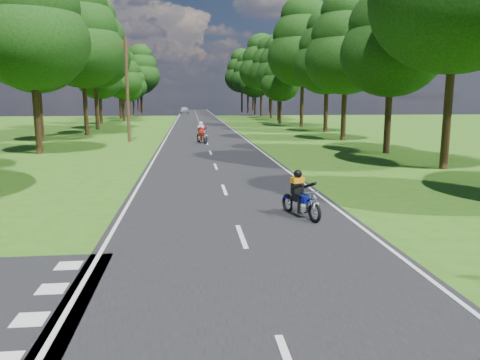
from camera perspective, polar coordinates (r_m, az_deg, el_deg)
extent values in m
plane|color=#2F6216|center=(9.97, 1.46, -10.31)|extent=(160.00, 160.00, 0.00)
cube|color=black|center=(59.38, -4.88, 6.72)|extent=(7.00, 140.00, 0.02)
cube|color=silver|center=(11.84, 0.19, -6.84)|extent=(0.12, 2.00, 0.01)
cube|color=silver|center=(17.65, -1.92, -1.19)|extent=(0.12, 2.00, 0.01)
cube|color=silver|center=(23.55, -2.98, 1.66)|extent=(0.12, 2.00, 0.01)
cube|color=silver|center=(29.49, -3.61, 3.36)|extent=(0.12, 2.00, 0.01)
cube|color=silver|center=(35.45, -4.04, 4.49)|extent=(0.12, 2.00, 0.01)
cube|color=silver|center=(41.42, -4.34, 5.29)|extent=(0.12, 2.00, 0.01)
cube|color=silver|center=(47.40, -4.56, 5.89)|extent=(0.12, 2.00, 0.01)
cube|color=silver|center=(53.39, -4.74, 6.36)|extent=(0.12, 2.00, 0.01)
cube|color=silver|center=(59.38, -4.88, 6.73)|extent=(0.12, 2.00, 0.01)
cube|color=silver|center=(65.37, -4.99, 7.03)|extent=(0.12, 2.00, 0.01)
cube|color=silver|center=(71.36, -5.09, 7.29)|extent=(0.12, 2.00, 0.01)
cube|color=silver|center=(77.35, -5.17, 7.50)|extent=(0.12, 2.00, 0.01)
cube|color=silver|center=(83.34, -5.24, 7.68)|extent=(0.12, 2.00, 0.01)
cube|color=silver|center=(89.34, -5.30, 7.84)|extent=(0.12, 2.00, 0.01)
cube|color=silver|center=(95.33, -5.35, 7.98)|extent=(0.12, 2.00, 0.01)
cube|color=silver|center=(101.33, -5.40, 8.10)|extent=(0.12, 2.00, 0.01)
cube|color=silver|center=(107.32, -5.44, 8.21)|extent=(0.12, 2.00, 0.01)
cube|color=silver|center=(113.32, -5.48, 8.31)|extent=(0.12, 2.00, 0.01)
cube|color=silver|center=(119.32, -5.51, 8.39)|extent=(0.12, 2.00, 0.01)
cube|color=silver|center=(125.32, -5.54, 8.47)|extent=(0.12, 2.00, 0.01)
cube|color=silver|center=(59.40, -8.08, 6.67)|extent=(0.10, 140.00, 0.01)
cube|color=silver|center=(59.54, -1.68, 6.77)|extent=(0.10, 140.00, 0.01)
cube|color=silver|center=(8.35, -24.23, -15.24)|extent=(0.50, 0.50, 0.01)
cube|color=silver|center=(9.40, -21.94, -12.20)|extent=(0.50, 0.50, 0.01)
cube|color=silver|center=(10.49, -20.15, -9.76)|extent=(0.50, 0.50, 0.01)
cylinder|color=black|center=(31.48, -23.46, 6.51)|extent=(0.40, 0.40, 3.91)
ellipsoid|color=black|center=(31.61, -24.09, 15.24)|extent=(6.85, 6.85, 5.82)
ellipsoid|color=black|center=(31.87, -24.35, 18.65)|extent=(5.87, 5.87, 4.99)
cylinder|color=black|center=(40.22, -23.14, 7.04)|extent=(0.40, 0.40, 3.79)
ellipsoid|color=black|center=(40.31, -23.61, 13.68)|extent=(6.64, 6.64, 5.64)
ellipsoid|color=black|center=(40.49, -23.81, 16.28)|extent=(5.69, 5.69, 4.84)
ellipsoid|color=black|center=(40.76, -24.00, 18.85)|extent=(4.27, 4.27, 3.63)
cylinder|color=black|center=(45.89, -18.29, 7.95)|extent=(0.40, 0.40, 4.32)
ellipsoid|color=black|center=(46.05, -18.66, 14.57)|extent=(7.56, 7.56, 6.42)
ellipsoid|color=black|center=(46.28, -18.82, 17.16)|extent=(6.48, 6.48, 5.51)
ellipsoid|color=black|center=(46.60, -18.97, 19.72)|extent=(4.86, 4.86, 4.13)
cylinder|color=black|center=(53.32, -17.06, 8.29)|extent=(0.40, 0.40, 4.40)
ellipsoid|color=black|center=(53.47, -17.37, 14.10)|extent=(7.71, 7.71, 6.55)
ellipsoid|color=black|center=(53.68, -17.50, 16.38)|extent=(6.60, 6.60, 5.61)
ellipsoid|color=black|center=(53.97, -17.62, 18.64)|extent=(4.95, 4.95, 4.21)
cylinder|color=black|center=(63.10, -16.59, 7.98)|extent=(0.40, 0.40, 3.20)
ellipsoid|color=black|center=(63.11, -16.78, 11.55)|extent=(5.60, 5.60, 4.76)
ellipsoid|color=black|center=(63.18, -16.85, 12.97)|extent=(4.80, 4.80, 4.08)
ellipsoid|color=black|center=(63.29, -16.92, 14.37)|extent=(3.60, 3.60, 3.06)
cylinder|color=black|center=(70.09, -14.00, 8.28)|extent=(0.40, 0.40, 3.22)
ellipsoid|color=black|center=(70.10, -14.14, 11.52)|extent=(5.64, 5.64, 4.79)
ellipsoid|color=black|center=(70.16, -14.19, 12.80)|extent=(4.83, 4.83, 4.11)
ellipsoid|color=black|center=(70.26, -14.25, 14.07)|extent=(3.62, 3.62, 3.08)
cylinder|color=black|center=(77.98, -14.36, 8.56)|extent=(0.40, 0.40, 3.61)
ellipsoid|color=black|center=(78.02, -14.51, 11.82)|extent=(6.31, 6.31, 5.37)
ellipsoid|color=black|center=(78.10, -14.56, 13.11)|extent=(5.41, 5.41, 4.60)
ellipsoid|color=black|center=(78.22, -14.62, 14.39)|extent=(4.06, 4.06, 3.45)
cylinder|color=black|center=(85.70, -13.37, 8.40)|extent=(0.40, 0.40, 2.67)
ellipsoid|color=black|center=(85.68, -13.46, 10.59)|extent=(4.67, 4.67, 3.97)
ellipsoid|color=black|center=(85.71, -13.49, 11.46)|extent=(4.00, 4.00, 3.40)
ellipsoid|color=black|center=(85.76, -13.53, 12.33)|extent=(3.00, 3.00, 2.55)
cylinder|color=black|center=(94.82, -12.82, 8.68)|extent=(0.40, 0.40, 3.09)
ellipsoid|color=black|center=(94.81, -12.91, 10.98)|extent=(5.40, 5.40, 4.59)
ellipsoid|color=black|center=(94.86, -12.95, 11.88)|extent=(4.63, 4.63, 3.93)
ellipsoid|color=black|center=(94.92, -12.99, 12.79)|extent=(3.47, 3.47, 2.95)
cylinder|color=black|center=(101.18, -11.87, 9.18)|extent=(0.40, 0.40, 4.48)
ellipsoid|color=black|center=(101.26, -11.99, 12.30)|extent=(7.84, 7.84, 6.66)
ellipsoid|color=black|center=(101.38, -12.03, 13.54)|extent=(6.72, 6.72, 5.71)
ellipsoid|color=black|center=(101.54, -12.08, 14.76)|extent=(5.04, 5.04, 4.28)
cylinder|color=black|center=(110.22, -11.95, 9.14)|extent=(0.40, 0.40, 4.09)
ellipsoid|color=black|center=(110.27, -12.05, 11.76)|extent=(7.16, 7.16, 6.09)
ellipsoid|color=black|center=(110.35, -12.09, 12.79)|extent=(6.14, 6.14, 5.22)
ellipsoid|color=black|center=(110.47, -12.13, 13.83)|extent=(4.61, 4.61, 3.92)
cylinder|color=black|center=(24.76, 23.90, 6.47)|extent=(0.40, 0.40, 4.56)
ellipsoid|color=black|center=(25.13, 24.86, 19.33)|extent=(7.98, 7.98, 6.78)
cylinder|color=black|center=(30.53, 17.54, 6.39)|extent=(0.40, 0.40, 3.49)
ellipsoid|color=black|center=(30.59, 17.98, 14.45)|extent=(6.12, 6.12, 5.20)
ellipsoid|color=black|center=(30.78, 18.16, 17.61)|extent=(5.24, 5.24, 4.46)
cylinder|color=black|center=(38.87, 12.51, 7.46)|extent=(0.40, 0.40, 3.69)
ellipsoid|color=black|center=(38.95, 12.77, 14.15)|extent=(6.46, 6.46, 5.49)
ellipsoid|color=black|center=(39.12, 12.88, 16.78)|extent=(5.54, 5.54, 4.71)
ellipsoid|color=black|center=(39.38, 12.99, 19.37)|extent=(4.15, 4.15, 3.53)
cylinder|color=black|center=(47.63, 10.40, 8.00)|extent=(0.40, 0.40, 3.74)
ellipsoid|color=black|center=(47.70, 10.59, 13.54)|extent=(6.55, 6.55, 5.57)
ellipsoid|color=black|center=(47.85, 10.66, 15.73)|extent=(5.62, 5.62, 4.77)
ellipsoid|color=black|center=(48.07, 10.73, 17.89)|extent=(4.21, 4.21, 3.58)
cylinder|color=black|center=(55.53, 7.53, 8.82)|extent=(0.40, 0.40, 4.64)
ellipsoid|color=black|center=(55.70, 7.67, 14.71)|extent=(8.12, 8.12, 6.91)
ellipsoid|color=black|center=(55.93, 7.73, 17.02)|extent=(6.96, 6.96, 5.92)
ellipsoid|color=black|center=(56.25, 7.79, 19.31)|extent=(5.22, 5.22, 4.44)
cylinder|color=black|center=(62.34, 4.90, 8.20)|extent=(0.40, 0.40, 2.91)
ellipsoid|color=black|center=(62.33, 4.95, 11.49)|extent=(5.09, 5.09, 4.33)
ellipsoid|color=black|center=(62.38, 4.97, 12.80)|extent=(4.36, 4.36, 3.71)
ellipsoid|color=black|center=(62.46, 4.99, 14.09)|extent=(3.27, 3.27, 2.78)
cylinder|color=black|center=(69.90, 4.73, 8.80)|extent=(0.40, 0.40, 3.88)
ellipsoid|color=black|center=(69.95, 4.79, 12.71)|extent=(6.78, 6.78, 5.77)
ellipsoid|color=black|center=(70.07, 4.81, 14.26)|extent=(5.81, 5.81, 4.94)
ellipsoid|color=black|center=(70.23, 4.84, 15.80)|extent=(4.36, 4.36, 3.71)
cylinder|color=black|center=(78.29, 3.81, 9.06)|extent=(0.40, 0.40, 4.18)
ellipsoid|color=black|center=(78.36, 3.85, 12.82)|extent=(7.31, 7.31, 6.21)
ellipsoid|color=black|center=(78.49, 3.87, 14.31)|extent=(6.27, 6.27, 5.33)
ellipsoid|color=black|center=(78.67, 3.89, 15.79)|extent=(4.70, 4.70, 4.00)
cylinder|color=black|center=(87.08, 2.60, 9.32)|extent=(0.40, 0.40, 4.63)
ellipsoid|color=black|center=(87.19, 2.63, 13.07)|extent=(8.11, 8.11, 6.89)
ellipsoid|color=black|center=(87.34, 2.64, 14.55)|extent=(6.95, 6.95, 5.91)
ellipsoid|color=black|center=(87.54, 2.65, 16.03)|extent=(5.21, 5.21, 4.43)
cylinder|color=black|center=(94.28, 1.86, 9.00)|extent=(0.40, 0.40, 3.36)
ellipsoid|color=black|center=(94.30, 1.87, 11.52)|extent=(5.88, 5.88, 5.00)
ellipsoid|color=black|center=(94.35, 1.88, 12.51)|extent=(5.04, 5.04, 4.29)
ellipsoid|color=black|center=(94.43, 1.88, 13.50)|extent=(3.78, 3.78, 3.21)
cylinder|color=black|center=(101.37, 0.98, 9.29)|extent=(0.40, 0.40, 4.09)
ellipsoid|color=black|center=(101.43, 0.99, 12.13)|extent=(7.15, 7.15, 6.08)
ellipsoid|color=black|center=(101.52, 0.99, 13.25)|extent=(6.13, 6.13, 5.21)
ellipsoid|color=black|center=(101.65, 0.99, 14.37)|extent=(4.60, 4.60, 3.91)
cylinder|color=black|center=(109.02, 0.23, 9.45)|extent=(0.40, 0.40, 4.48)
ellipsoid|color=black|center=(109.10, 0.24, 12.35)|extent=(7.84, 7.84, 6.66)
ellipsoid|color=black|center=(109.21, 0.24, 13.49)|extent=(6.72, 6.72, 5.71)
ellipsoid|color=black|center=(109.36, 0.24, 14.63)|extent=(5.04, 5.04, 4.28)
cylinder|color=black|center=(119.95, -12.31, 9.13)|extent=(0.40, 0.40, 3.84)
ellipsoid|color=black|center=(119.99, -12.40, 11.38)|extent=(6.72, 6.72, 5.71)
ellipsoid|color=black|center=(120.05, -12.43, 12.27)|extent=(5.76, 5.76, 4.90)
ellipsoid|color=black|center=(120.14, -12.47, 13.17)|extent=(4.32, 4.32, 3.67)
cylinder|color=black|center=(122.35, 1.60, 9.44)|extent=(0.40, 0.40, 4.16)
ellipsoid|color=black|center=(122.40, 1.61, 11.84)|extent=(7.28, 7.28, 6.19)
ellipsoid|color=black|center=(122.48, 1.62, 12.79)|extent=(6.24, 6.24, 5.30)
ellipsoid|color=black|center=(122.59, 1.62, 13.73)|extent=(4.68, 4.68, 3.98)
cylinder|color=black|center=(105.32, -14.28, 8.86)|extent=(0.40, 0.40, 3.52)
ellipsoid|color=black|center=(105.34, -14.38, 11.21)|extent=(6.16, 6.16, 5.24)
ellipsoid|color=black|center=(105.39, -14.42, 12.14)|extent=(5.28, 5.28, 4.49)
ellipsoid|color=black|center=(105.48, -14.47, 13.07)|extent=(3.96, 3.96, 3.37)
cylinder|color=black|center=(108.81, 3.65, 9.43)|extent=(0.40, 0.40, 4.48)
ellipsoid|color=black|center=(108.89, 3.68, 12.33)|extent=(7.84, 7.84, 6.66)
ellipsoid|color=black|center=(108.99, 3.70, 13.48)|extent=(6.72, 6.72, 5.71)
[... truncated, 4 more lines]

